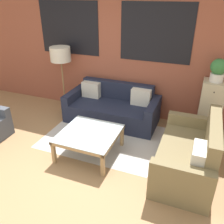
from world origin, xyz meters
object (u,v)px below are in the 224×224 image
object	(u,v)px
couch_dark	(113,108)
potted_plant	(218,70)
coffee_table	(89,136)
floor_lamp	(61,56)
settee_vintage	(189,156)
drawer_cabinet	(210,108)

from	to	relation	value
couch_dark	potted_plant	size ratio (longest dim) A/B	4.67
couch_dark	coffee_table	world-z (taller)	couch_dark
coffee_table	floor_lamp	world-z (taller)	floor_lamp
floor_lamp	potted_plant	world-z (taller)	potted_plant
settee_vintage	potted_plant	bearing A→B (deg)	80.40
couch_dark	drawer_cabinet	size ratio (longest dim) A/B	1.79
couch_dark	potted_plant	xyz separation A→B (m)	(1.91, 0.21, 1.01)
couch_dark	drawer_cabinet	distance (m)	1.93
floor_lamp	drawer_cabinet	world-z (taller)	floor_lamp
coffee_table	drawer_cabinet	size ratio (longest dim) A/B	0.88
couch_dark	settee_vintage	distance (m)	2.03
couch_dark	floor_lamp	bearing A→B (deg)	175.47
couch_dark	drawer_cabinet	world-z (taller)	drawer_cabinet
couch_dark	potted_plant	world-z (taller)	potted_plant
settee_vintage	floor_lamp	xyz separation A→B (m)	(-2.92, 1.23, 0.96)
settee_vintage	floor_lamp	size ratio (longest dim) A/B	1.06
coffee_table	couch_dark	bearing A→B (deg)	93.38
couch_dark	drawer_cabinet	xyz separation A→B (m)	(1.91, 0.21, 0.26)
settee_vintage	potted_plant	size ratio (longest dim) A/B	3.80
coffee_table	settee_vintage	bearing A→B (deg)	4.57
couch_dark	settee_vintage	world-z (taller)	settee_vintage
floor_lamp	drawer_cabinet	size ratio (longest dim) A/B	1.37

